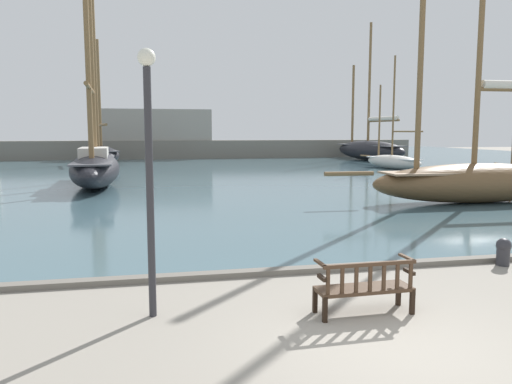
# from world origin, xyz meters

# --- Properties ---
(ground_plane) EXTENTS (160.00, 160.00, 0.00)m
(ground_plane) POSITION_xyz_m (0.00, 0.00, 0.00)
(ground_plane) COLOR gray
(harbor_water) EXTENTS (100.00, 80.00, 0.08)m
(harbor_water) POSITION_xyz_m (0.00, 44.00, 0.04)
(harbor_water) COLOR #476670
(harbor_water) RESTS_ON ground
(quay_edge_kerb) EXTENTS (40.00, 0.30, 0.12)m
(quay_edge_kerb) POSITION_xyz_m (0.00, 3.85, 0.06)
(quay_edge_kerb) COLOR slate
(quay_edge_kerb) RESTS_ON ground
(park_bench) EXTENTS (1.61, 0.56, 0.92)m
(park_bench) POSITION_xyz_m (0.03, 1.31, 0.47)
(park_bench) COLOR black
(park_bench) RESTS_ON ground
(sailboat_outer_port) EXTENTS (3.14, 11.24, 15.36)m
(sailboat_outer_port) POSITION_xyz_m (-6.36, 21.97, 1.32)
(sailboat_outer_port) COLOR black
(sailboat_outer_port) RESTS_ON harbor_water
(sailboat_mid_starboard) EXTENTS (4.82, 10.34, 11.18)m
(sailboat_mid_starboard) POSITION_xyz_m (-7.90, 41.84, 0.99)
(sailboat_mid_starboard) COLOR black
(sailboat_mid_starboard) RESTS_ON harbor_water
(sailboat_mid_port) EXTENTS (11.26, 2.49, 13.50)m
(sailboat_mid_port) POSITION_xyz_m (9.79, 12.07, 1.15)
(sailboat_mid_port) COLOR brown
(sailboat_mid_port) RESTS_ON harbor_water
(sailboat_centre_channel) EXTENTS (2.50, 7.87, 8.74)m
(sailboat_centre_channel) POSITION_xyz_m (15.20, 30.06, 0.75)
(sailboat_centre_channel) COLOR silver
(sailboat_centre_channel) RESTS_ON harbor_water
(sailboat_outer_starboard) EXTENTS (4.07, 11.81, 13.73)m
(sailboat_outer_starboard) POSITION_xyz_m (18.41, 41.51, 1.26)
(sailboat_outer_starboard) COLOR black
(sailboat_outer_starboard) RESTS_ON harbor_water
(mooring_bollard) EXTENTS (0.33, 0.33, 0.62)m
(mooring_bollard) POSITION_xyz_m (4.34, 3.50, 0.34)
(mooring_bollard) COLOR #2D2D33
(mooring_bollard) RESTS_ON ground
(lamp_post) EXTENTS (0.28, 0.28, 4.27)m
(lamp_post) POSITION_xyz_m (-3.39, 1.94, 2.59)
(lamp_post) COLOR #2D2D33
(lamp_post) RESTS_ON ground
(far_breakwater) EXTENTS (52.36, 2.40, 6.34)m
(far_breakwater) POSITION_xyz_m (-0.94, 48.90, 1.69)
(far_breakwater) COLOR slate
(far_breakwater) RESTS_ON ground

